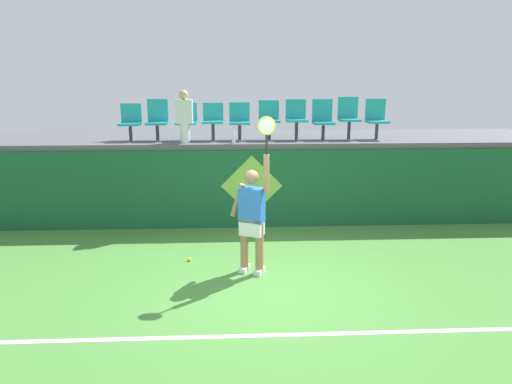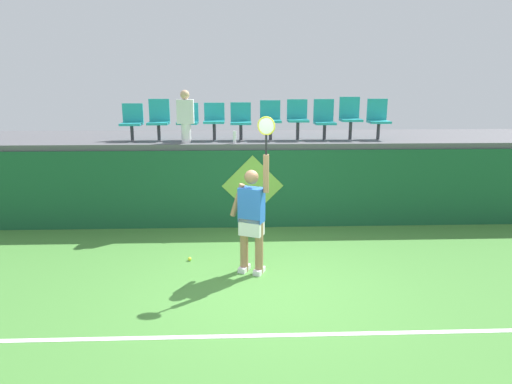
# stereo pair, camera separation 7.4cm
# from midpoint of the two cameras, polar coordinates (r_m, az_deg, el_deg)

# --- Properties ---
(ground_plane) EXTENTS (40.00, 40.00, 0.00)m
(ground_plane) POSITION_cam_midpoint_polar(r_m,az_deg,el_deg) (6.89, 0.85, -12.03)
(ground_plane) COLOR #478438
(court_back_wall) EXTENTS (13.65, 0.20, 1.63)m
(court_back_wall) POSITION_cam_midpoint_polar(r_m,az_deg,el_deg) (9.45, -0.26, 0.44)
(court_back_wall) COLOR #195633
(court_back_wall) RESTS_ON ground_plane
(spectator_platform) EXTENTS (13.65, 2.67, 0.12)m
(spectator_platform) POSITION_cam_midpoint_polar(r_m,az_deg,el_deg) (10.56, -0.57, 6.70)
(spectator_platform) COLOR #56565B
(spectator_platform) RESTS_ON court_back_wall
(court_baseline_stripe) EXTENTS (12.29, 0.08, 0.01)m
(court_baseline_stripe) POSITION_cam_midpoint_polar(r_m,az_deg,el_deg) (5.78, 1.68, -17.55)
(court_baseline_stripe) COLOR white
(court_baseline_stripe) RESTS_ON ground_plane
(tennis_player) EXTENTS (0.70, 0.39, 2.50)m
(tennis_player) POSITION_cam_midpoint_polar(r_m,az_deg,el_deg) (7.11, -0.78, -3.03)
(tennis_player) COLOR white
(tennis_player) RESTS_ON ground_plane
(tennis_ball) EXTENTS (0.07, 0.07, 0.07)m
(tennis_ball) POSITION_cam_midpoint_polar(r_m,az_deg,el_deg) (7.93, -8.63, -8.35)
(tennis_ball) COLOR #D1E533
(tennis_ball) RESTS_ON ground_plane
(water_bottle) EXTENTS (0.07, 0.07, 0.25)m
(water_bottle) POSITION_cam_midpoint_polar(r_m,az_deg,el_deg) (9.34, -3.07, 6.88)
(water_bottle) COLOR white
(water_bottle) RESTS_ON spectator_platform
(stadium_chair_0) EXTENTS (0.44, 0.42, 0.78)m
(stadium_chair_0) POSITION_cam_midpoint_polar(r_m,az_deg,el_deg) (10.15, -15.69, 8.65)
(stadium_chair_0) COLOR #38383D
(stadium_chair_0) RESTS_ON spectator_platform
(stadium_chair_1) EXTENTS (0.44, 0.42, 0.87)m
(stadium_chair_1) POSITION_cam_midpoint_polar(r_m,az_deg,el_deg) (10.04, -12.49, 9.02)
(stadium_chair_1) COLOR #38383D
(stadium_chair_1) RESTS_ON spectator_platform
(stadium_chair_2) EXTENTS (0.44, 0.42, 0.79)m
(stadium_chair_2) POSITION_cam_midpoint_polar(r_m,az_deg,el_deg) (9.95, -8.93, 8.98)
(stadium_chair_2) COLOR #38383D
(stadium_chair_2) RESTS_ON spectator_platform
(stadium_chair_3) EXTENTS (0.44, 0.42, 0.79)m
(stadium_chair_3) POSITION_cam_midpoint_polar(r_m,az_deg,el_deg) (9.90, -5.64, 9.11)
(stadium_chair_3) COLOR #38383D
(stadium_chair_3) RESTS_ON spectator_platform
(stadium_chair_4) EXTENTS (0.44, 0.42, 0.79)m
(stadium_chair_4) POSITION_cam_midpoint_polar(r_m,az_deg,el_deg) (9.89, -2.30, 9.10)
(stadium_chair_4) COLOR #38383D
(stadium_chair_4) RESTS_ON spectator_platform
(stadium_chair_5) EXTENTS (0.44, 0.42, 0.84)m
(stadium_chair_5) POSITION_cam_midpoint_polar(r_m,az_deg,el_deg) (9.92, 1.45, 9.32)
(stadium_chair_5) COLOR #38383D
(stadium_chair_5) RESTS_ON spectator_platform
(stadium_chair_6) EXTENTS (0.44, 0.42, 0.86)m
(stadium_chair_6) POSITION_cam_midpoint_polar(r_m,az_deg,el_deg) (9.98, 4.87, 9.38)
(stadium_chair_6) COLOR #38383D
(stadium_chair_6) RESTS_ON spectator_platform
(stadium_chair_7) EXTENTS (0.44, 0.42, 0.86)m
(stadium_chair_7) POSITION_cam_midpoint_polar(r_m,az_deg,el_deg) (10.08, 8.19, 9.17)
(stadium_chair_7) COLOR #38383D
(stadium_chair_7) RESTS_ON spectator_platform
(stadium_chair_8) EXTENTS (0.44, 0.42, 0.91)m
(stadium_chair_8) POSITION_cam_midpoint_polar(r_m,az_deg,el_deg) (10.19, 11.37, 9.38)
(stadium_chair_8) COLOR #38383D
(stadium_chair_8) RESTS_ON spectator_platform
(stadium_chair_9) EXTENTS (0.44, 0.42, 0.87)m
(stadium_chair_9) POSITION_cam_midpoint_polar(r_m,az_deg,el_deg) (10.36, 14.69, 9.07)
(stadium_chair_9) COLOR #38383D
(stadium_chair_9) RESTS_ON spectator_platform
(spectator_0) EXTENTS (0.34, 0.20, 1.07)m
(spectator_0) POSITION_cam_midpoint_polar(r_m,az_deg,el_deg) (9.54, -9.21, 9.45)
(spectator_0) COLOR white
(spectator_0) RESTS_ON spectator_platform
(wall_signage_mount) EXTENTS (1.27, 0.01, 1.53)m
(wall_signage_mount) POSITION_cam_midpoint_polar(r_m,az_deg,el_deg) (9.57, -0.75, -4.45)
(wall_signage_mount) COLOR #195633
(wall_signage_mount) RESTS_ON ground_plane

